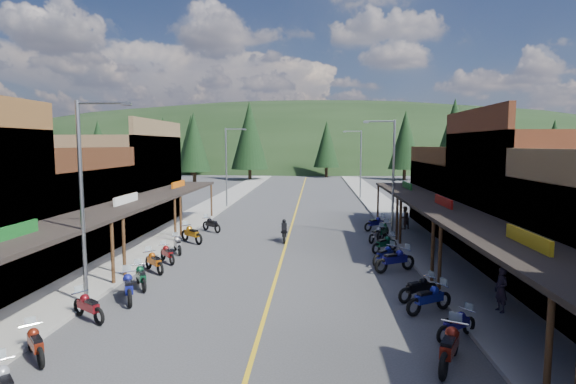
% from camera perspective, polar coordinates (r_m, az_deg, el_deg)
% --- Properties ---
extents(ground, '(220.00, 220.00, 0.00)m').
position_cam_1_polar(ground, '(23.50, -1.16, -9.63)').
color(ground, '#38383A').
rests_on(ground, ground).
extents(centerline, '(0.15, 90.00, 0.01)m').
position_cam_1_polar(centerline, '(43.06, 1.00, -2.45)').
color(centerline, gold).
rests_on(centerline, ground).
extents(sidewalk_west, '(3.40, 94.00, 0.15)m').
position_cam_1_polar(sidewalk_west, '(44.29, -10.32, -2.22)').
color(sidewalk_west, gray).
rests_on(sidewalk_west, ground).
extents(sidewalk_east, '(3.40, 94.00, 0.15)m').
position_cam_1_polar(sidewalk_east, '(43.56, 12.52, -2.40)').
color(sidewalk_east, gray).
rests_on(sidewalk_east, ground).
extents(shop_west_2, '(10.90, 9.00, 6.20)m').
position_cam_1_polar(shop_west_2, '(29.09, -29.00, -2.26)').
color(shop_west_2, '#3F2111').
rests_on(shop_west_2, ground).
extents(shop_west_3, '(10.90, 10.20, 8.20)m').
position_cam_1_polar(shop_west_3, '(37.40, -21.23, 1.28)').
color(shop_west_3, brown).
rests_on(shop_west_3, ground).
extents(shop_east_2, '(10.90, 9.00, 8.20)m').
position_cam_1_polar(shop_east_2, '(27.18, 29.53, -0.72)').
color(shop_east_2, '#562B19').
rests_on(shop_east_2, ground).
extents(shop_east_3, '(10.90, 10.20, 6.20)m').
position_cam_1_polar(shop_east_3, '(36.09, 22.74, -0.51)').
color(shop_east_3, '#4C2D16').
rests_on(shop_east_3, ground).
extents(streetlight_0, '(2.16, 0.18, 8.00)m').
position_cam_1_polar(streetlight_0, '(18.84, -24.36, -0.24)').
color(streetlight_0, gray).
rests_on(streetlight_0, ground).
extents(streetlight_1, '(2.16, 0.18, 8.00)m').
position_cam_1_polar(streetlight_1, '(45.46, -7.68, 3.59)').
color(streetlight_1, gray).
rests_on(streetlight_1, ground).
extents(streetlight_2, '(2.16, 0.18, 8.00)m').
position_cam_1_polar(streetlight_2, '(31.04, 12.97, 2.39)').
color(streetlight_2, gray).
rests_on(streetlight_2, ground).
extents(streetlight_3, '(2.16, 0.18, 8.00)m').
position_cam_1_polar(streetlight_3, '(52.84, 9.06, 3.90)').
color(streetlight_3, gray).
rests_on(streetlight_3, ground).
extents(ridge_hill, '(310.00, 140.00, 60.00)m').
position_cam_1_polar(ridge_hill, '(157.70, 2.83, 3.69)').
color(ridge_hill, black).
rests_on(ridge_hill, ground).
extents(pine_0, '(5.04, 5.04, 11.00)m').
position_cam_1_polar(pine_0, '(94.35, -22.95, 5.62)').
color(pine_0, black).
rests_on(pine_0, ground).
extents(pine_1, '(5.88, 5.88, 12.50)m').
position_cam_1_polar(pine_1, '(96.10, -12.18, 6.41)').
color(pine_1, black).
rests_on(pine_1, ground).
extents(pine_2, '(6.72, 6.72, 14.00)m').
position_cam_1_polar(pine_2, '(81.44, -4.91, 7.14)').
color(pine_2, black).
rests_on(pine_2, ground).
extents(pine_3, '(5.04, 5.04, 11.00)m').
position_cam_1_polar(pine_3, '(88.58, 4.92, 6.08)').
color(pine_3, black).
rests_on(pine_3, ground).
extents(pine_4, '(5.88, 5.88, 12.50)m').
position_cam_1_polar(pine_4, '(84.13, 14.66, 6.42)').
color(pine_4, black).
rests_on(pine_4, ground).
extents(pine_5, '(6.72, 6.72, 14.00)m').
position_cam_1_polar(pine_5, '(99.89, 22.43, 6.50)').
color(pine_5, black).
rests_on(pine_5, ground).
extents(pine_6, '(5.04, 5.04, 11.00)m').
position_cam_1_polar(pine_6, '(97.17, 30.67, 5.25)').
color(pine_6, black).
rests_on(pine_6, ground).
extents(pine_7, '(5.88, 5.88, 12.50)m').
position_cam_1_polar(pine_7, '(104.21, -15.55, 6.28)').
color(pine_7, black).
rests_on(pine_7, ground).
extents(pine_8, '(4.48, 4.48, 10.00)m').
position_cam_1_polar(pine_8, '(66.95, -17.45, 5.42)').
color(pine_8, black).
rests_on(pine_8, ground).
extents(pine_9, '(4.93, 4.93, 10.80)m').
position_cam_1_polar(pine_9, '(71.10, 21.76, 5.61)').
color(pine_9, black).
rests_on(pine_9, ground).
extents(pine_10, '(5.38, 5.38, 11.60)m').
position_cam_1_polar(pine_10, '(75.22, -11.87, 6.22)').
color(pine_10, black).
rests_on(pine_10, ground).
extents(pine_11, '(5.82, 5.82, 12.40)m').
position_cam_1_polar(pine_11, '(63.23, 20.32, 6.40)').
color(pine_11, black).
rests_on(pine_11, ground).
extents(bike_west_3, '(1.77, 1.83, 1.09)m').
position_cam_1_polar(bike_west_3, '(15.81, -29.43, -16.27)').
color(bike_west_3, maroon).
rests_on(bike_west_3, ground).
extents(bike_west_4, '(2.01, 1.68, 1.14)m').
position_cam_1_polar(bike_west_4, '(18.20, -24.03, -13.01)').
color(bike_west_4, maroon).
rests_on(bike_west_4, ground).
extents(bike_west_5, '(1.68, 2.36, 1.29)m').
position_cam_1_polar(bike_west_5, '(19.70, -19.63, -11.14)').
color(bike_west_5, navy).
rests_on(bike_west_5, ground).
extents(bike_west_6, '(1.60, 2.06, 1.14)m').
position_cam_1_polar(bike_west_6, '(21.25, -18.18, -10.04)').
color(bike_west_6, '#0D4225').
rests_on(bike_west_6, ground).
extents(bike_west_7, '(1.87, 1.94, 1.16)m').
position_cam_1_polar(bike_west_7, '(23.61, -16.65, -8.36)').
color(bike_west_7, '#AA4B0C').
rests_on(bike_west_7, ground).
extents(bike_west_8, '(1.67, 1.88, 1.09)m').
position_cam_1_polar(bike_west_8, '(25.26, -15.08, -7.46)').
color(bike_west_8, maroon).
rests_on(bike_west_8, ground).
extents(bike_west_9, '(1.46, 2.01, 1.10)m').
position_cam_1_polar(bike_west_9, '(27.26, -13.87, -6.42)').
color(bike_west_9, '#ACABB1').
rests_on(bike_west_9, ground).
extents(bike_west_10, '(2.21, 2.10, 1.31)m').
position_cam_1_polar(bike_west_10, '(29.84, -12.14, -5.11)').
color(bike_west_10, '#9B5E0B').
rests_on(bike_west_10, ground).
extents(bike_west_11, '(2.02, 1.92, 1.20)m').
position_cam_1_polar(bike_west_11, '(33.33, -9.70, -3.99)').
color(bike_west_11, black).
rests_on(bike_west_11, ground).
extents(bike_east_3, '(1.74, 2.44, 1.33)m').
position_cam_1_polar(bike_east_3, '(14.25, 19.85, -17.79)').
color(bike_east_3, maroon).
rests_on(bike_east_3, ground).
extents(bike_east_4, '(1.86, 1.61, 1.06)m').
position_cam_1_polar(bike_east_4, '(16.23, 20.64, -15.34)').
color(bike_east_4, navy).
rests_on(bike_east_4, ground).
extents(bike_east_5, '(2.19, 1.70, 1.22)m').
position_cam_1_polar(bike_east_5, '(18.19, 17.51, -12.63)').
color(bike_east_5, navy).
rests_on(bike_east_5, ground).
extents(bike_east_6, '(2.05, 1.57, 1.13)m').
position_cam_1_polar(bike_east_6, '(19.40, 16.27, -11.53)').
color(bike_east_6, black).
rests_on(bike_east_6, ground).
extents(bike_east_7, '(2.41, 1.75, 1.32)m').
position_cam_1_polar(bike_east_7, '(23.30, 13.42, -8.26)').
color(bike_east_7, navy).
rests_on(bike_east_7, ground).
extents(bike_east_8, '(1.88, 1.94, 1.16)m').
position_cam_1_polar(bike_east_8, '(24.54, 12.23, -7.70)').
color(bike_east_8, navy).
rests_on(bike_east_8, ground).
extents(bike_east_9, '(1.99, 1.81, 1.15)m').
position_cam_1_polar(bike_east_9, '(27.23, 12.17, -6.34)').
color(bike_east_9, '#0C3F27').
rests_on(bike_east_9, ground).
extents(bike_east_10, '(1.68, 2.00, 1.13)m').
position_cam_1_polar(bike_east_10, '(30.04, 11.21, -5.18)').
color(bike_east_10, '#A4A4A9').
rests_on(bike_east_10, ground).
extents(bike_east_11, '(1.66, 2.36, 1.29)m').
position_cam_1_polar(bike_east_11, '(30.78, 11.95, -4.78)').
color(bike_east_11, '#0E4827').
rests_on(bike_east_11, ground).
extents(bike_east_12, '(2.11, 1.81, 1.20)m').
position_cam_1_polar(bike_east_12, '(33.94, 11.07, -3.84)').
color(bike_east_12, navy).
rests_on(bike_east_12, ground).
extents(rider_on_bike, '(0.79, 2.07, 1.55)m').
position_cam_1_polar(rider_on_bike, '(29.58, -0.47, -5.14)').
color(rider_on_bike, black).
rests_on(rider_on_bike, ground).
extents(pedestrian_east_a, '(0.54, 0.69, 1.69)m').
position_cam_1_polar(pedestrian_east_a, '(18.77, 25.46, -11.12)').
color(pedestrian_east_a, '#241D2C').
rests_on(pedestrian_east_a, sidewalk_east).
extents(pedestrian_east_b, '(0.95, 0.87, 1.70)m').
position_cam_1_polar(pedestrian_east_b, '(34.17, 14.57, -3.17)').
color(pedestrian_east_b, '#4F3B32').
rests_on(pedestrian_east_b, sidewalk_east).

